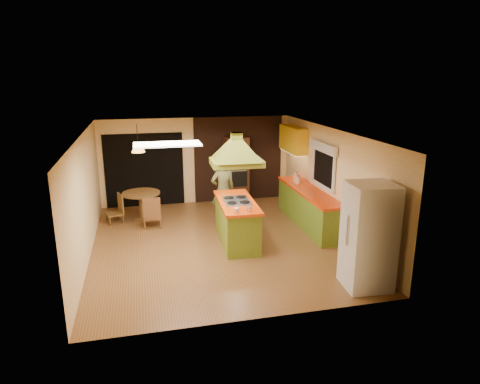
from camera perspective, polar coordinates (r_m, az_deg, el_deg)
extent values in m
plane|color=brown|center=(9.84, -3.05, -6.69)|extent=(6.50, 6.50, 0.00)
plane|color=#FFE9B6|center=(12.56, -5.81, 4.16)|extent=(5.50, 0.00, 5.50)
plane|color=#FFE9B6|center=(6.43, 2.04, -7.10)|extent=(5.50, 0.00, 5.50)
plane|color=#FFE9B6|center=(9.37, -19.94, -0.69)|extent=(0.00, 6.50, 6.50)
plane|color=#FFE9B6|center=(10.26, 12.13, 1.28)|extent=(0.00, 6.50, 6.50)
plane|color=silver|center=(9.18, -3.28, 7.90)|extent=(6.50, 6.50, 0.00)
cube|color=#381E14|center=(12.76, -0.21, 4.42)|extent=(2.64, 0.03, 2.50)
cube|color=black|center=(12.48, -12.62, 2.85)|extent=(2.20, 0.03, 2.10)
cube|color=olive|center=(10.89, 9.12, -2.22)|extent=(0.58, 3.00, 0.86)
cube|color=#E53807|center=(10.76, 9.23, 0.11)|extent=(0.62, 3.05, 0.06)
cube|color=yellow|center=(12.04, 7.09, 7.01)|extent=(0.34, 1.40, 0.70)
cube|color=black|center=(10.53, 11.16, 3.38)|extent=(0.03, 1.16, 0.96)
cube|color=white|center=(10.42, 11.04, 5.89)|extent=(0.10, 1.35, 0.22)
cube|color=white|center=(7.88, -9.67, 6.30)|extent=(1.20, 0.60, 0.03)
cube|color=olive|center=(9.68, -0.44, -4.14)|extent=(0.81, 1.90, 0.92)
cube|color=#E24007|center=(9.52, -0.45, -1.38)|extent=(0.87, 1.99, 0.06)
cube|color=silver|center=(9.51, -0.45, -1.16)|extent=(0.60, 0.85, 0.02)
cube|color=olive|center=(9.30, -0.46, 3.96)|extent=(1.14, 0.84, 0.13)
pyramid|color=olive|center=(9.21, -0.47, 7.07)|extent=(1.14, 0.84, 0.45)
cube|color=olive|center=(9.20, -0.47, 7.52)|extent=(0.22, 0.22, 0.13)
imported|color=brown|center=(10.79, -2.28, 0.20)|extent=(0.68, 0.49, 1.73)
cube|color=silver|center=(7.88, 16.78, -5.69)|extent=(0.84, 0.80, 1.92)
cube|color=#4F2A19|center=(12.52, -0.50, 2.93)|extent=(0.66, 0.60, 1.95)
cube|color=black|center=(12.17, -0.19, 4.00)|extent=(0.50, 0.03, 0.45)
cube|color=black|center=(12.28, -0.19, 1.72)|extent=(0.50, 0.03, 0.45)
cylinder|color=brown|center=(11.40, -13.06, -0.16)|extent=(0.98, 0.98, 0.05)
cylinder|color=brown|center=(11.49, -12.96, -1.80)|extent=(0.14, 0.14, 0.68)
cylinder|color=brown|center=(11.60, -12.85, -3.41)|extent=(0.55, 0.55, 0.05)
cone|color=#FF9E3F|center=(11.14, -13.43, 5.74)|extent=(0.41, 0.41, 0.22)
cylinder|color=#F2E0C3|center=(11.41, 7.54, 1.86)|extent=(0.20, 0.20, 0.24)
cylinder|color=beige|center=(11.34, 7.67, 1.67)|extent=(0.16, 0.16, 0.20)
cylinder|color=#F8ECC7|center=(11.30, 7.77, 1.52)|extent=(0.14, 0.14, 0.17)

